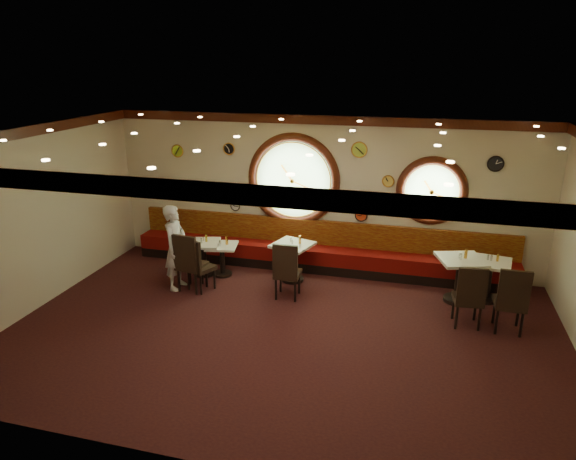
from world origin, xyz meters
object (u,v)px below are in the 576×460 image
Objects in this scene: condiment_a_salt at (203,239)px; chair_c at (286,268)px; table_e at (489,276)px; condiment_b_bottle at (227,240)px; condiment_a_pepper at (201,241)px; table_a at (204,254)px; chair_d at (470,293)px; condiment_b_salt at (220,242)px; waiter at (176,247)px; condiment_a_bottle at (206,238)px; chair_e at (512,297)px; condiment_d_bottle at (466,254)px; table_d at (459,274)px; condiment_d_salt at (459,256)px; condiment_c_pepper at (292,242)px; chair_a at (188,259)px; condiment_e_salt at (488,257)px; chair_b at (197,262)px; condiment_d_pepper at (461,257)px; table_b at (222,256)px; condiment_c_bottle at (300,240)px; table_c at (293,257)px; condiment_e_bottle at (498,258)px; condiment_c_salt at (291,239)px; condiment_b_pepper at (220,244)px.

chair_c is at bearing -20.34° from condiment_a_salt.
table_e is 4.72× the size of condiment_b_bottle.
chair_c is 2.04m from condiment_a_pepper.
condiment_b_bottle is (0.47, 0.13, 0.30)m from table_a.
chair_d is 4.88m from condiment_b_salt.
waiter reaches higher than table_a.
condiment_b_bottle is (0.41, 0.08, -0.04)m from condiment_a_bottle.
chair_e reaches higher than condiment_d_bottle.
table_d is 1.36× the size of chair_e.
condiment_d_salt is 0.83× the size of condiment_a_pepper.
chair_d is 3.93× the size of condiment_b_bottle.
condiment_b_bottle is 4.61m from condiment_d_bottle.
condiment_b_salt is 1.50m from condiment_c_pepper.
waiter is (-2.08, -0.88, 0.00)m from condiment_c_pepper.
chair_a reaches higher than condiment_e_salt.
chair_b is 7.39× the size of condiment_c_pepper.
waiter is at bearing -172.29° from condiment_d_pepper.
table_d is 10.11× the size of condiment_b_salt.
condiment_a_bottle is at bearing 162.93° from chair_d.
table_b is at bearing -176.06° from condiment_c_pepper.
waiter is at bearing -171.40° from condiment_d_bottle.
condiment_c_bottle is at bearing 85.94° from chair_c.
waiter reaches higher than condiment_c_bottle.
chair_e is at bearing 6.16° from chair_a.
chair_a reaches higher than table_b.
table_c is at bearing -162.49° from condiment_c_bottle.
table_d is at bearing -156.46° from condiment_d_bottle.
chair_b reaches higher than condiment_c_pepper.
condiment_e_bottle is at bearing -8.03° from condiment_e_salt.
condiment_d_salt is 0.07m from condiment_d_pepper.
waiter is (-0.62, -0.78, 0.42)m from table_b.
chair_a is 2.19m from condiment_c_bottle.
chair_b is at bearing -150.90° from condiment_c_bottle.
condiment_b_salt is (-4.67, 0.02, 0.18)m from table_d.
chair_a is 7.53× the size of condiment_b_salt.
condiment_c_bottle is 3.51m from condiment_e_salt.
condiment_a_bottle reaches higher than condiment_a_pepper.
condiment_c_salt reaches higher than table_b.
condiment_a_bottle is (-5.06, 0.96, 0.16)m from chair_d.
chair_c reaches higher than table_d.
chair_c is at bearing 12.16° from chair_a.
condiment_a_bottle is 0.42m from condiment_b_bottle.
condiment_d_bottle is (-0.45, -0.15, 0.44)m from table_e.
condiment_c_salt is 0.21m from condiment_c_bottle.
condiment_a_bottle is (0.08, -0.02, 0.03)m from condiment_a_salt.
condiment_e_bottle is (5.27, 0.20, 0.43)m from table_b.
chair_e is 7.40× the size of condiment_e_salt.
condiment_b_pepper is 0.06× the size of waiter.
condiment_a_pepper is (-5.54, -0.31, 0.28)m from table_e.
table_c is 5.14× the size of condiment_d_bottle.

